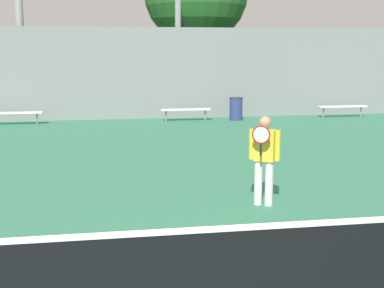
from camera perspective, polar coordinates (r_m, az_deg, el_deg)
name	(u,v)px	position (r m, az deg, el deg)	size (l,w,h in m)	color
tennis_net	(176,282)	(5.18, -1.73, -14.49)	(10.75, 0.09, 1.06)	#195128
tennis_player	(264,156)	(9.27, 7.70, -1.25)	(0.53, 0.51, 1.56)	silver
bench_courtside_near	(186,110)	(20.11, -0.67, 3.64)	(1.87, 0.40, 0.46)	white
bench_courtside_far	(343,107)	(22.00, 15.76, 3.82)	(1.98, 0.40, 0.46)	white
bench_adjacent_court	(14,113)	(20.09, -18.49, 3.11)	(2.01, 0.40, 0.46)	white
trash_bin	(236,109)	(20.45, 4.71, 3.77)	(0.51, 0.51, 0.87)	navy
back_fence	(116,74)	(20.75, -8.08, 7.44)	(34.55, 0.06, 3.50)	gray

